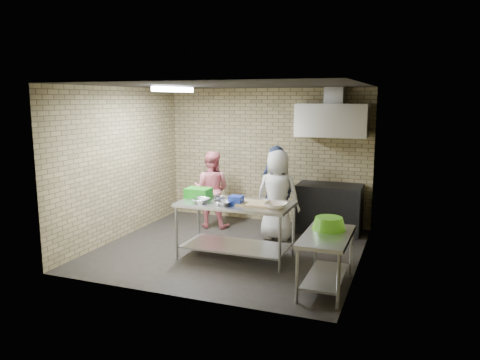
{
  "coord_description": "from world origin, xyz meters",
  "views": [
    {
      "loc": [
        2.81,
        -6.92,
        2.49
      ],
      "look_at": [
        0.1,
        0.2,
        1.15
      ],
      "focal_mm": 34.69,
      "sensor_mm": 36.0,
      "label": 1
    }
  ],
  "objects_px": {
    "side_counter": "(326,262)",
    "man_navy": "(276,190)",
    "bottle_red": "(337,124)",
    "woman_white": "(278,195)",
    "stove": "(329,208)",
    "prep_table": "(236,230)",
    "green_basin": "(329,223)",
    "woman_pink": "(211,189)",
    "green_crate": "(198,193)",
    "blue_tub": "(236,200)"
  },
  "relations": [
    {
      "from": "side_counter",
      "to": "bottle_red",
      "type": "height_order",
      "value": "bottle_red"
    },
    {
      "from": "green_basin",
      "to": "bottle_red",
      "type": "height_order",
      "value": "bottle_red"
    },
    {
      "from": "side_counter",
      "to": "green_basin",
      "type": "bearing_deg",
      "value": 94.57
    },
    {
      "from": "bottle_red",
      "to": "green_basin",
      "type": "bearing_deg",
      "value": -82.1
    },
    {
      "from": "prep_table",
      "to": "man_navy",
      "type": "bearing_deg",
      "value": 81.36
    },
    {
      "from": "bottle_red",
      "to": "woman_white",
      "type": "bearing_deg",
      "value": -128.49
    },
    {
      "from": "prep_table",
      "to": "blue_tub",
      "type": "bearing_deg",
      "value": -63.43
    },
    {
      "from": "man_navy",
      "to": "side_counter",
      "type": "bearing_deg",
      "value": 134.55
    },
    {
      "from": "prep_table",
      "to": "green_crate",
      "type": "distance_m",
      "value": 0.88
    },
    {
      "from": "stove",
      "to": "woman_pink",
      "type": "distance_m",
      "value": 2.29
    },
    {
      "from": "stove",
      "to": "green_basin",
      "type": "bearing_deg",
      "value": -80.24
    },
    {
      "from": "woman_pink",
      "to": "woman_white",
      "type": "xyz_separation_m",
      "value": [
        1.43,
        -0.31,
        0.06
      ]
    },
    {
      "from": "prep_table",
      "to": "man_navy",
      "type": "relative_size",
      "value": 1.08
    },
    {
      "from": "green_crate",
      "to": "blue_tub",
      "type": "bearing_deg",
      "value": -16.35
    },
    {
      "from": "side_counter",
      "to": "man_navy",
      "type": "distance_m",
      "value": 2.66
    },
    {
      "from": "side_counter",
      "to": "green_basin",
      "type": "relative_size",
      "value": 2.61
    },
    {
      "from": "side_counter",
      "to": "green_basin",
      "type": "distance_m",
      "value": 0.52
    },
    {
      "from": "prep_table",
      "to": "blue_tub",
      "type": "height_order",
      "value": "blue_tub"
    },
    {
      "from": "man_navy",
      "to": "woman_pink",
      "type": "distance_m",
      "value": 1.32
    },
    {
      "from": "side_counter",
      "to": "green_crate",
      "type": "bearing_deg",
      "value": 158.76
    },
    {
      "from": "stove",
      "to": "green_basin",
      "type": "height_order",
      "value": "green_basin"
    },
    {
      "from": "woman_white",
      "to": "stove",
      "type": "bearing_deg",
      "value": -132.8
    },
    {
      "from": "man_navy",
      "to": "woman_white",
      "type": "distance_m",
      "value": 0.33
    },
    {
      "from": "green_crate",
      "to": "woman_pink",
      "type": "xyz_separation_m",
      "value": [
        -0.39,
        1.37,
        -0.22
      ]
    },
    {
      "from": "green_basin",
      "to": "woman_pink",
      "type": "height_order",
      "value": "woman_pink"
    },
    {
      "from": "green_crate",
      "to": "green_basin",
      "type": "distance_m",
      "value": 2.34
    },
    {
      "from": "side_counter",
      "to": "woman_white",
      "type": "distance_m",
      "value": 2.34
    },
    {
      "from": "woman_pink",
      "to": "side_counter",
      "type": "bearing_deg",
      "value": 133.84
    },
    {
      "from": "stove",
      "to": "bottle_red",
      "type": "height_order",
      "value": "bottle_red"
    },
    {
      "from": "prep_table",
      "to": "woman_pink",
      "type": "xyz_separation_m",
      "value": [
        -1.09,
        1.49,
        0.3
      ]
    },
    {
      "from": "bottle_red",
      "to": "woman_white",
      "type": "height_order",
      "value": "bottle_red"
    },
    {
      "from": "bottle_red",
      "to": "side_counter",
      "type": "bearing_deg",
      "value": -82.38
    },
    {
      "from": "woman_pink",
      "to": "woman_white",
      "type": "distance_m",
      "value": 1.46
    },
    {
      "from": "stove",
      "to": "woman_white",
      "type": "xyz_separation_m",
      "value": [
        -0.78,
        -0.81,
        0.36
      ]
    },
    {
      "from": "man_navy",
      "to": "woman_white",
      "type": "height_order",
      "value": "man_navy"
    },
    {
      "from": "stove",
      "to": "blue_tub",
      "type": "bearing_deg",
      "value": -117.16
    },
    {
      "from": "bottle_red",
      "to": "woman_pink",
      "type": "height_order",
      "value": "bottle_red"
    },
    {
      "from": "green_basin",
      "to": "woman_pink",
      "type": "distance_m",
      "value": 3.32
    },
    {
      "from": "prep_table",
      "to": "stove",
      "type": "relative_size",
      "value": 1.48
    },
    {
      "from": "side_counter",
      "to": "woman_pink",
      "type": "xyz_separation_m",
      "value": [
        -2.66,
        2.26,
        0.37
      ]
    },
    {
      "from": "prep_table",
      "to": "woman_pink",
      "type": "distance_m",
      "value": 1.87
    },
    {
      "from": "prep_table",
      "to": "stove",
      "type": "distance_m",
      "value": 2.28
    },
    {
      "from": "stove",
      "to": "green_crate",
      "type": "height_order",
      "value": "green_crate"
    },
    {
      "from": "side_counter",
      "to": "woman_pink",
      "type": "bearing_deg",
      "value": 139.72
    },
    {
      "from": "blue_tub",
      "to": "green_basin",
      "type": "xyz_separation_m",
      "value": [
        1.5,
        -0.41,
        -0.12
      ]
    },
    {
      "from": "woman_pink",
      "to": "woman_white",
      "type": "relative_size",
      "value": 0.93
    },
    {
      "from": "stove",
      "to": "bottle_red",
      "type": "distance_m",
      "value": 1.6
    },
    {
      "from": "side_counter",
      "to": "stove",
      "type": "xyz_separation_m",
      "value": [
        -0.45,
        2.75,
        0.08
      ]
    },
    {
      "from": "man_navy",
      "to": "green_basin",
      "type": "bearing_deg",
      "value": 137.2
    },
    {
      "from": "side_counter",
      "to": "bottle_red",
      "type": "bearing_deg",
      "value": 97.62
    }
  ]
}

